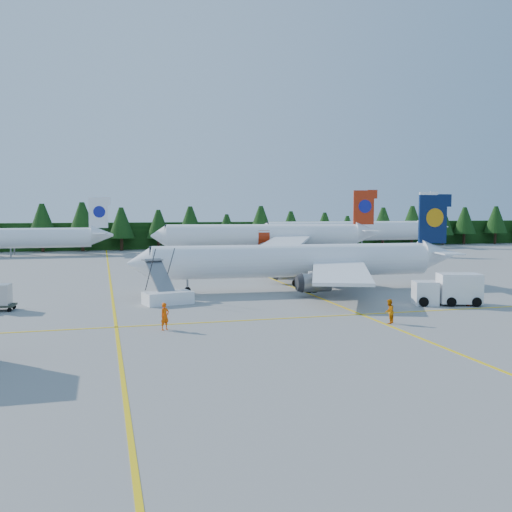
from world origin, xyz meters
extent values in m
plane|color=gray|center=(0.00, 0.00, 0.00)|extent=(320.00, 320.00, 0.00)
cube|color=yellow|center=(-14.00, 20.00, 0.01)|extent=(0.25, 120.00, 0.01)
cube|color=yellow|center=(6.00, 20.00, 0.01)|extent=(0.25, 120.00, 0.01)
cube|color=yellow|center=(0.00, -6.00, 0.01)|extent=(80.00, 0.25, 0.01)
cube|color=black|center=(0.00, 82.00, 3.00)|extent=(220.00, 4.00, 6.00)
cylinder|color=white|center=(5.30, 9.56, 3.23)|extent=(30.63, 5.39, 3.59)
cone|color=white|center=(-11.16, 10.54, 3.23)|extent=(2.72, 3.73, 3.59)
cube|color=#08183D|center=(21.86, 8.58, 7.71)|extent=(3.42, 0.52, 5.56)
cube|color=white|center=(8.44, 17.01, 2.69)|extent=(8.59, 14.36, 1.02)
cylinder|color=gray|center=(6.51, 14.70, 1.43)|extent=(3.15, 2.06, 1.88)
cube|color=white|center=(7.53, 1.80, 2.69)|extent=(9.91, 14.48, 1.02)
cylinder|color=gray|center=(5.89, 4.32, 1.43)|extent=(3.15, 2.06, 1.88)
cylinder|color=gray|center=(-6.26, 10.25, 0.76)|extent=(0.22, 0.22, 1.52)
cylinder|color=white|center=(15.21, 56.61, 3.89)|extent=(36.97, 9.92, 4.32)
cone|color=white|center=(-4.44, 59.67, 3.89)|extent=(3.65, 4.74, 4.32)
cube|color=#AF250B|center=(34.96, 53.54, 9.29)|extent=(4.12, 1.01, 6.70)
cube|color=white|center=(19.82, 65.19, 3.24)|extent=(8.98, 17.03, 1.23)
cylinder|color=gray|center=(17.24, 62.64, 1.73)|extent=(3.98, 2.81, 2.27)
cube|color=white|center=(17.00, 47.04, 3.24)|extent=(13.10, 17.39, 1.23)
cylinder|color=gray|center=(15.31, 50.25, 1.73)|extent=(3.98, 2.81, 2.27)
cylinder|color=gray|center=(1.41, 58.76, 0.92)|extent=(0.26, 0.26, 1.84)
cylinder|color=white|center=(-33.20, 66.79, 3.45)|extent=(32.65, 4.22, 3.84)
cube|color=white|center=(-15.46, 67.00, 8.25)|extent=(3.65, 0.38, 5.95)
cylinder|color=white|center=(39.22, 70.54, 4.01)|extent=(37.94, 4.99, 4.46)
cone|color=white|center=(18.72, 70.26, 4.01)|extent=(3.18, 4.50, 4.46)
cube|color=white|center=(59.83, 70.83, 9.58)|extent=(4.24, 0.45, 6.91)
cylinder|color=gray|center=(24.82, 70.34, 0.89)|extent=(0.27, 0.27, 1.78)
cube|color=white|center=(-9.04, 3.70, 0.58)|extent=(4.84, 3.34, 1.15)
cube|color=gray|center=(-9.57, 5.73, 2.41)|extent=(2.68, 4.46, 3.10)
cube|color=gray|center=(-10.11, 7.75, 3.82)|extent=(2.14, 1.69, 0.13)
cube|color=white|center=(13.94, -2.96, 1.09)|extent=(2.57, 2.57, 2.18)
cube|color=black|center=(13.94, -2.96, 1.61)|extent=(2.25, 2.39, 0.93)
cube|color=white|center=(16.92, -3.84, 1.56)|extent=(4.23, 3.24, 2.70)
cube|color=#303425|center=(-23.61, 3.94, 0.46)|extent=(2.68, 2.17, 0.16)
imported|color=#FF5405|center=(-10.58, -7.93, 1.01)|extent=(0.88, 0.81, 2.01)
imported|color=orange|center=(6.40, -10.10, 0.95)|extent=(1.16, 1.15, 1.90)
imported|color=#F93605|center=(17.47, -4.57, 0.83)|extent=(0.47, 0.69, 1.66)
camera|label=1|loc=(-14.91, -49.34, 8.73)|focal=40.00mm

